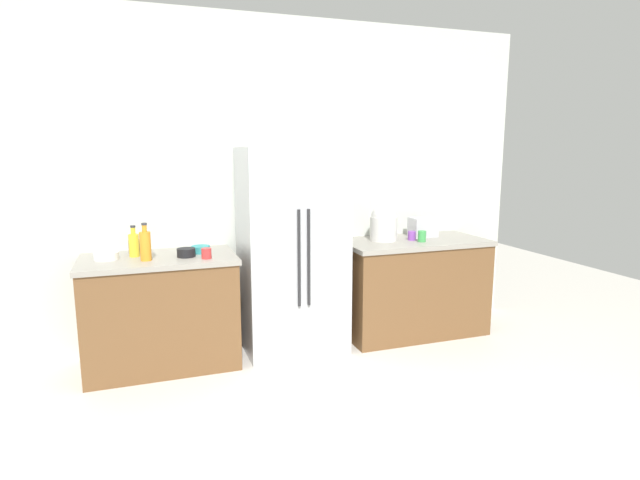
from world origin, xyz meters
TOP-DOWN VIEW (x-y plane):
  - ground_plane at (0.00, 0.00)m, footprint 10.33×10.33m
  - kitchen_back_panel at (0.00, 1.93)m, footprint 5.16×0.10m
  - counter_left at (-0.87, 1.54)m, footprint 1.17×0.69m
  - counter_right at (1.38, 1.54)m, footprint 1.33×0.69m
  - refrigerator at (0.22, 1.54)m, footprint 0.84×0.66m
  - toaster at (1.54, 1.66)m, footprint 0.24×0.18m
  - rice_cooker at (1.10, 1.60)m, footprint 0.25×0.25m
  - bottle_a at (-0.95, 1.42)m, footprint 0.08×0.08m
  - bottle_b at (-1.04, 1.60)m, footprint 0.08×0.08m
  - cup_a at (-1.03, 1.73)m, footprint 0.09×0.09m
  - cup_b at (1.40, 1.43)m, footprint 0.07×0.07m
  - cup_c at (1.35, 1.53)m, footprint 0.07×0.07m
  - cup_d at (-0.52, 1.34)m, footprint 0.08×0.08m
  - bowl_a at (-0.66, 1.46)m, footprint 0.14×0.14m
  - bowl_b at (-0.54, 1.58)m, footprint 0.15×0.15m
  - bowl_c at (-1.24, 1.56)m, footprint 0.18×0.18m

SIDE VIEW (x-z plane):
  - ground_plane at x=0.00m, z-range 0.00..0.00m
  - counter_right at x=1.38m, z-range 0.00..0.88m
  - counter_left at x=-0.87m, z-range 0.00..0.88m
  - refrigerator at x=0.22m, z-range 0.00..1.72m
  - bowl_c at x=-1.24m, z-range 0.88..0.94m
  - bowl_b at x=-0.54m, z-range 0.88..0.94m
  - bowl_a at x=-0.66m, z-range 0.88..0.95m
  - cup_d at x=-0.52m, z-range 0.88..0.96m
  - cup_c at x=1.35m, z-range 0.88..0.96m
  - cup_b at x=1.40m, z-range 0.88..0.98m
  - cup_a at x=-1.03m, z-range 0.88..0.99m
  - toaster at x=1.54m, z-range 0.88..1.06m
  - bottle_b at x=-1.04m, z-range 0.86..1.10m
  - bottle_a at x=-0.95m, z-range 0.86..1.14m
  - rice_cooker at x=1.10m, z-range 0.88..1.21m
  - kitchen_back_panel at x=0.00m, z-range 0.00..2.82m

